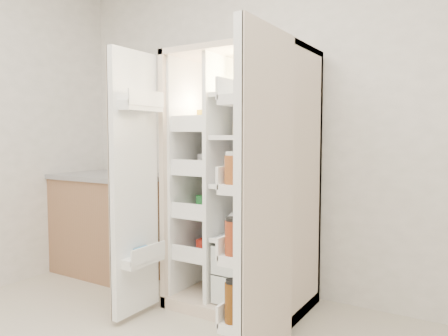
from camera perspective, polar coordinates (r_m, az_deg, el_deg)
The scene contains 5 objects.
wall_back at distance 3.26m, azimuth 8.58°, elevation 6.70°, with size 4.00×0.02×2.70m, color white.
refrigerator at distance 3.05m, azimuth 3.14°, elevation -4.49°, with size 0.92×0.70×1.80m.
freezer_door at distance 2.85m, azimuth -11.92°, elevation -2.21°, with size 0.15×0.40×1.72m.
fridge_door at distance 2.21m, azimuth 5.21°, elevation -4.63°, with size 0.17×0.58×1.72m.
kitchen_counter at distance 3.98m, azimuth -15.64°, elevation -7.03°, with size 1.21×0.64×0.88m.
Camera 1 is at (1.28, -1.00, 1.20)m, focal length 34.00 mm.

